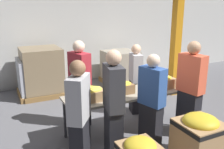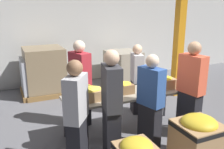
# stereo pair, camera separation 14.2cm
# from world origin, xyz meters

# --- Properties ---
(ground_plane) EXTENTS (30.00, 30.00, 0.00)m
(ground_plane) POSITION_xyz_m (0.00, 0.00, 0.00)
(ground_plane) COLOR slate
(wall_back) EXTENTS (16.00, 0.08, 4.00)m
(wall_back) POSITION_xyz_m (0.00, 3.65, 2.00)
(wall_back) COLOR silver
(wall_back) RESTS_ON ground_plane
(sorting_table) EXTENTS (2.36, 0.72, 0.80)m
(sorting_table) POSITION_xyz_m (0.00, 0.00, 0.74)
(sorting_table) COLOR #9E937F
(sorting_table) RESTS_ON ground_plane
(banana_box_0) EXTENTS (0.48, 0.31, 0.26)m
(banana_box_0) POSITION_xyz_m (-0.74, -0.06, 0.93)
(banana_box_0) COLOR tan
(banana_box_0) RESTS_ON sorting_table
(banana_box_1) EXTENTS (0.38, 0.32, 0.22)m
(banana_box_1) POSITION_xyz_m (-0.06, 0.04, 0.91)
(banana_box_1) COLOR olive
(banana_box_1) RESTS_ON sorting_table
(banana_box_2) EXTENTS (0.47, 0.34, 0.26)m
(banana_box_2) POSITION_xyz_m (0.80, -0.02, 0.92)
(banana_box_2) COLOR tan
(banana_box_2) RESTS_ON sorting_table
(volunteer_0) EXTENTS (0.45, 0.50, 1.69)m
(volunteer_0) POSITION_xyz_m (-1.16, -0.70, 0.84)
(volunteer_0) COLOR black
(volunteer_0) RESTS_ON ground_plane
(volunteer_1) EXTENTS (0.33, 0.52, 1.79)m
(volunteer_1) POSITION_xyz_m (1.03, -0.56, 0.89)
(volunteer_1) COLOR black
(volunteer_1) RESTS_ON ground_plane
(volunteer_2) EXTENTS (0.32, 0.46, 1.57)m
(volunteer_2) POSITION_xyz_m (0.64, 0.74, 0.78)
(volunteer_2) COLOR black
(volunteer_2) RESTS_ON ground_plane
(volunteer_3) EXTENTS (0.33, 0.51, 1.77)m
(volunteer_3) POSITION_xyz_m (-0.58, -0.64, 0.88)
(volunteer_3) COLOR black
(volunteer_3) RESTS_ON ground_plane
(volunteer_4) EXTENTS (0.37, 0.52, 1.74)m
(volunteer_4) POSITION_xyz_m (-0.67, 0.70, 0.87)
(volunteer_4) COLOR black
(volunteer_4) RESTS_ON ground_plane
(volunteer_5) EXTENTS (0.33, 0.48, 1.64)m
(volunteer_5) POSITION_xyz_m (0.14, -0.62, 0.82)
(volunteer_5) COLOR black
(volunteer_5) RESTS_ON ground_plane
(donation_bin_1) EXTENTS (0.64, 0.64, 0.82)m
(donation_bin_1) POSITION_xyz_m (0.53, -1.35, 0.43)
(donation_bin_1) COLOR tan
(donation_bin_1) RESTS_ON ground_plane
(support_pillar) EXTENTS (0.21, 0.21, 4.00)m
(support_pillar) POSITION_xyz_m (2.20, 1.31, 2.00)
(support_pillar) COLOR orange
(support_pillar) RESTS_ON ground_plane
(pallet_stack_0) EXTENTS (1.04, 1.04, 1.01)m
(pallet_stack_0) POSITION_xyz_m (1.35, 2.85, 0.50)
(pallet_stack_0) COLOR olive
(pallet_stack_0) RESTS_ON ground_plane
(pallet_stack_1) EXTENTS (1.11, 1.11, 1.29)m
(pallet_stack_1) POSITION_xyz_m (-1.04, 2.85, 0.63)
(pallet_stack_1) COLOR olive
(pallet_stack_1) RESTS_ON ground_plane
(pallet_stack_2) EXTENTS (1.03, 1.03, 1.02)m
(pallet_stack_2) POSITION_xyz_m (-1.18, 2.84, 0.50)
(pallet_stack_2) COLOR olive
(pallet_stack_2) RESTS_ON ground_plane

